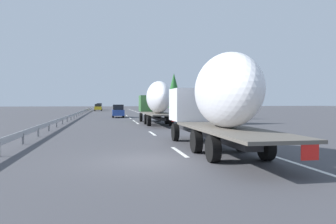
{
  "coord_description": "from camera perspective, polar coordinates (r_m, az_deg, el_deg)",
  "views": [
    {
      "loc": [
        -12.82,
        1.49,
        2.31
      ],
      "look_at": [
        17.18,
        -4.1,
        1.39
      ],
      "focal_mm": 35.21,
      "sensor_mm": 36.0,
      "label": 1
    }
  ],
  "objects": [
    {
      "name": "ground_plane",
      "position": [
        52.89,
        -8.93,
        -0.79
      ],
      "size": [
        260.0,
        260.0,
        0.0
      ],
      "primitive_type": "plane",
      "color": "#424247"
    },
    {
      "name": "lane_stripe_0",
      "position": [
        15.35,
        1.96,
        -6.9
      ],
      "size": [
        3.2,
        0.2,
        0.01
      ],
      "primitive_type": "cube",
      "color": "white",
      "rests_on": "ground_plane"
    },
    {
      "name": "lane_stripe_1",
      "position": [
        24.29,
        -2.72,
        -3.71
      ],
      "size": [
        3.2,
        0.2,
        0.01
      ],
      "primitive_type": "cube",
      "color": "white",
      "rests_on": "ground_plane"
    },
    {
      "name": "lane_stripe_2",
      "position": [
        36.41,
        -5.35,
        -1.91
      ],
      "size": [
        3.2,
        0.2,
        0.01
      ],
      "primitive_type": "cube",
      "color": "white",
      "rests_on": "ground_plane"
    },
    {
      "name": "lane_stripe_3",
      "position": [
        40.47,
        -5.87,
        -1.54
      ],
      "size": [
        3.2,
        0.2,
        0.01
      ],
      "primitive_type": "cube",
      "color": "white",
      "rests_on": "ground_plane"
    },
    {
      "name": "lane_stripe_4",
      "position": [
        47.34,
        -6.56,
        -1.07
      ],
      "size": [
        3.2,
        0.2,
        0.01
      ],
      "primitive_type": "cube",
      "color": "white",
      "rests_on": "ground_plane"
    },
    {
      "name": "lane_stripe_5",
      "position": [
        55.87,
        -7.17,
        -0.65
      ],
      "size": [
        3.2,
        0.2,
        0.01
      ],
      "primitive_type": "cube",
      "color": "white",
      "rests_on": "ground_plane"
    },
    {
      "name": "edge_line_right",
      "position": [
        58.29,
        -3.66,
        -0.54
      ],
      "size": [
        110.0,
        0.2,
        0.01
      ],
      "primitive_type": "cube",
      "color": "white",
      "rests_on": "ground_plane"
    },
    {
      "name": "truck_lead",
      "position": [
        34.24,
        -2.0,
        2.07
      ],
      "size": [
        13.74,
        2.55,
        4.4
      ],
      "color": "#387038",
      "rests_on": "ground_plane"
    },
    {
      "name": "truck_trailing",
      "position": [
        15.64,
        8.46,
        2.33
      ],
      "size": [
        13.0,
        2.55,
        4.44
      ],
      "color": "silver",
      "rests_on": "ground_plane"
    },
    {
      "name": "car_silver_hatch",
      "position": [
        101.43,
        -11.81,
        0.94
      ],
      "size": [
        4.23,
        1.72,
        1.97
      ],
      "color": "#ADB2B7",
      "rests_on": "ground_plane"
    },
    {
      "name": "car_yellow_coupe",
      "position": [
        88.06,
        -12.01,
        0.78
      ],
      "size": [
        4.06,
        1.86,
        1.81
      ],
      "color": "gold",
      "rests_on": "ground_plane"
    },
    {
      "name": "car_blue_sedan",
      "position": [
        49.96,
        -8.64,
        0.17
      ],
      "size": [
        4.45,
        1.74,
        1.94
      ],
      "color": "#28479E",
      "rests_on": "ground_plane"
    },
    {
      "name": "road_sign",
      "position": [
        53.09,
        -1.68,
        1.59
      ],
      "size": [
        0.1,
        0.9,
        3.14
      ],
      "color": "gray",
      "rests_on": "ground_plane"
    },
    {
      "name": "tree_0",
      "position": [
        60.64,
        1.18,
        3.28
      ],
      "size": [
        2.58,
        2.58,
        6.69
      ],
      "color": "#472D19",
      "rests_on": "ground_plane"
    },
    {
      "name": "tree_1",
      "position": [
        56.68,
        1.03,
        3.9
      ],
      "size": [
        2.94,
        2.94,
        7.27
      ],
      "color": "#472D19",
      "rests_on": "ground_plane"
    },
    {
      "name": "tree_2",
      "position": [
        35.6,
        10.17,
        3.22
      ],
      "size": [
        3.44,
        3.44,
        5.05
      ],
      "color": "#472D19",
      "rests_on": "ground_plane"
    },
    {
      "name": "tree_3",
      "position": [
        95.82,
        -3.28,
        2.85
      ],
      "size": [
        3.37,
        3.37,
        6.77
      ],
      "color": "#472D19",
      "rests_on": "ground_plane"
    },
    {
      "name": "tree_4",
      "position": [
        45.07,
        7.39,
        3.86
      ],
      "size": [
        3.59,
        3.59,
        6.52
      ],
      "color": "#472D19",
      "rests_on": "ground_plane"
    },
    {
      "name": "guardrail_median",
      "position": [
        56.03,
        -15.16,
        -0.1
      ],
      "size": [
        94.0,
        0.1,
        0.76
      ],
      "color": "#9EA0A5",
      "rests_on": "ground_plane"
    }
  ]
}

